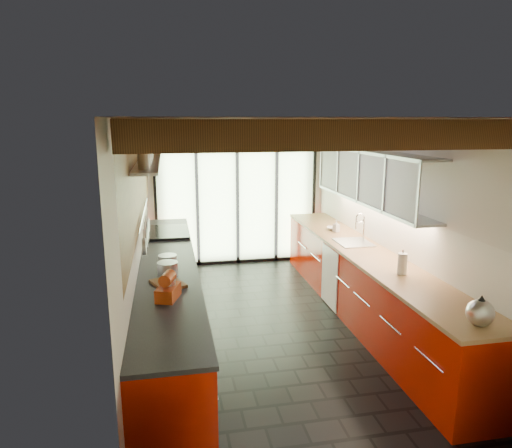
% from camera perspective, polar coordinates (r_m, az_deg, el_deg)
% --- Properties ---
extents(ground, '(5.50, 5.50, 0.00)m').
position_cam_1_polar(ground, '(6.07, 1.77, -12.39)').
color(ground, black).
rests_on(ground, ground).
extents(room_shell, '(5.50, 5.50, 5.50)m').
position_cam_1_polar(room_shell, '(5.57, 1.89, 3.21)').
color(room_shell, silver).
rests_on(room_shell, ground).
extents(ceiling_beams, '(3.14, 5.06, 4.90)m').
position_cam_1_polar(ceiling_beams, '(5.86, 1.10, 11.63)').
color(ceiling_beams, '#593316').
rests_on(ceiling_beams, ground).
extents(glass_door, '(2.95, 0.10, 2.90)m').
position_cam_1_polar(glass_door, '(8.19, -2.35, 6.32)').
color(glass_door, '#C6EAAD').
rests_on(glass_door, ground).
extents(left_counter, '(0.68, 5.00, 0.92)m').
position_cam_1_polar(left_counter, '(5.75, -10.84, -9.06)').
color(left_counter, '#B11400').
rests_on(left_counter, ground).
extents(range_stove, '(0.66, 0.90, 0.97)m').
position_cam_1_polar(range_stove, '(7.12, -10.94, -4.69)').
color(range_stove, silver).
rests_on(range_stove, ground).
extents(right_counter, '(0.68, 5.00, 0.92)m').
position_cam_1_polar(right_counter, '(6.28, 13.30, -7.30)').
color(right_counter, '#B11400').
rests_on(right_counter, ground).
extents(sink_assembly, '(0.45, 0.52, 0.43)m').
position_cam_1_polar(sink_assembly, '(6.48, 12.20, -1.97)').
color(sink_assembly, silver).
rests_on(sink_assembly, right_counter).
extents(upper_cabinets_right, '(0.34, 3.00, 3.00)m').
position_cam_1_polar(upper_cabinets_right, '(6.29, 14.14, 5.74)').
color(upper_cabinets_right, silver).
rests_on(upper_cabinets_right, ground).
extents(left_wall_fixtures, '(0.28, 2.60, 0.96)m').
position_cam_1_polar(left_wall_fixtures, '(5.54, -13.44, 5.19)').
color(left_wall_fixtures, silver).
rests_on(left_wall_fixtures, ground).
extents(stand_mixer, '(0.26, 0.34, 0.27)m').
position_cam_1_polar(stand_mixer, '(4.45, -10.94, -7.85)').
color(stand_mixer, '#AE360D').
rests_on(stand_mixer, left_counter).
extents(pot_large, '(0.25, 0.25, 0.15)m').
position_cam_1_polar(pot_large, '(5.13, -10.98, -5.48)').
color(pot_large, silver).
rests_on(pot_large, left_counter).
extents(pot_small, '(0.24, 0.24, 0.09)m').
position_cam_1_polar(pot_small, '(5.59, -11.00, -4.26)').
color(pot_small, silver).
rests_on(pot_small, left_counter).
extents(cutting_board, '(0.40, 0.45, 0.03)m').
position_cam_1_polar(cutting_board, '(4.83, -10.93, -7.33)').
color(cutting_board, brown).
rests_on(cutting_board, left_counter).
extents(kettle, '(0.28, 0.31, 0.27)m').
position_cam_1_polar(kettle, '(4.27, 26.24, -9.74)').
color(kettle, silver).
rests_on(kettle, right_counter).
extents(paper_towel, '(0.14, 0.14, 0.28)m').
position_cam_1_polar(paper_towel, '(5.29, 17.83, -4.79)').
color(paper_towel, white).
rests_on(paper_towel, right_counter).
extents(soap_bottle, '(0.11, 0.11, 0.18)m').
position_cam_1_polar(soap_bottle, '(7.06, 10.00, -0.26)').
color(soap_bottle, silver).
rests_on(soap_bottle, right_counter).
extents(bowl, '(0.25, 0.25, 0.05)m').
position_cam_1_polar(bowl, '(7.19, 9.61, -0.55)').
color(bowl, silver).
rests_on(bowl, right_counter).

